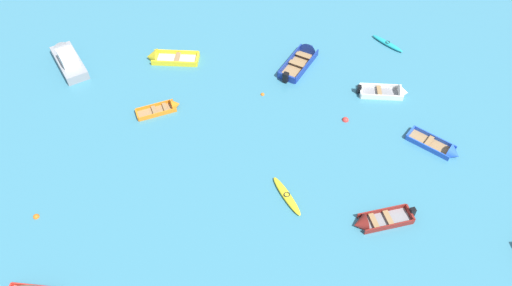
% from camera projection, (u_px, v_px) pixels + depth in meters
% --- Properties ---
extents(kayak_yellow_center, '(1.34, 3.15, 0.30)m').
position_uv_depth(kayak_yellow_center, '(287.00, 196.00, 27.87)').
color(kayak_yellow_center, yellow).
rests_on(kayak_yellow_center, ground_plane).
extents(rowboat_orange_distant_center, '(3.23, 1.54, 0.95)m').
position_uv_depth(rowboat_orange_distant_center, '(167.00, 107.00, 32.96)').
color(rowboat_orange_distant_center, '#99754C').
rests_on(rowboat_orange_distant_center, ground_plane).
extents(kayak_turquoise_near_right, '(1.94, 2.87, 0.29)m').
position_uv_depth(kayak_turquoise_near_right, '(387.00, 43.00, 37.99)').
color(kayak_turquoise_near_right, teal).
rests_on(kayak_turquoise_near_right, ground_plane).
extents(rowboat_white_near_left, '(3.74, 2.09, 1.17)m').
position_uv_depth(rowboat_white_near_left, '(392.00, 92.00, 33.93)').
color(rowboat_white_near_left, gray).
rests_on(rowboat_white_near_left, ground_plane).
extents(motor_launch_grey_midfield_left, '(3.19, 5.30, 1.87)m').
position_uv_depth(motor_launch_grey_midfield_left, '(67.00, 58.00, 36.09)').
color(motor_launch_grey_midfield_left, gray).
rests_on(motor_launch_grey_midfield_left, ground_plane).
extents(rowboat_maroon_back_row_center, '(3.72, 1.29, 1.06)m').
position_uv_depth(rowboat_maroon_back_row_center, '(373.00, 222.00, 26.61)').
color(rowboat_maroon_back_row_center, gray).
rests_on(rowboat_maroon_back_row_center, ground_plane).
extents(rowboat_deep_blue_midfield_right, '(4.12, 4.45, 1.41)m').
position_uv_depth(rowboat_deep_blue_midfield_right, '(304.00, 56.00, 36.70)').
color(rowboat_deep_blue_midfield_right, '#99754C').
rests_on(rowboat_deep_blue_midfield_right, ground_plane).
extents(rowboat_blue_back_row_left, '(3.08, 3.38, 1.12)m').
position_uv_depth(rowboat_blue_back_row_left, '(444.00, 150.00, 30.28)').
color(rowboat_blue_back_row_left, '#99754C').
rests_on(rowboat_blue_back_row_left, ground_plane).
extents(rowboat_yellow_near_camera, '(4.29, 2.39, 1.34)m').
position_uv_depth(rowboat_yellow_near_camera, '(162.00, 58.00, 36.64)').
color(rowboat_yellow_near_camera, beige).
rests_on(rowboat_yellow_near_camera, ground_plane).
extents(mooring_buoy_near_foreground, '(0.45, 0.45, 0.45)m').
position_uv_depth(mooring_buoy_near_foreground, '(345.00, 120.00, 32.31)').
color(mooring_buoy_near_foreground, red).
rests_on(mooring_buoy_near_foreground, ground_plane).
extents(mooring_buoy_between_boats_left, '(0.28, 0.28, 0.28)m').
position_uv_depth(mooring_buoy_between_boats_left, '(263.00, 95.00, 34.07)').
color(mooring_buoy_between_boats_left, orange).
rests_on(mooring_buoy_between_boats_left, ground_plane).
extents(mooring_buoy_far_field, '(0.36, 0.36, 0.36)m').
position_uv_depth(mooring_buoy_far_field, '(36.00, 217.00, 27.05)').
color(mooring_buoy_far_field, orange).
rests_on(mooring_buoy_far_field, ground_plane).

